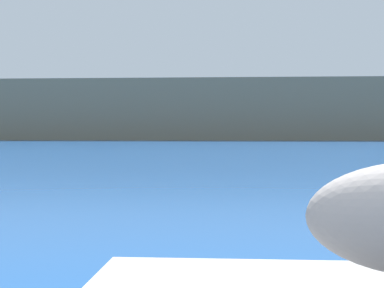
{
  "coord_description": "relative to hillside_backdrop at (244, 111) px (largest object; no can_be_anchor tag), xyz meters",
  "views": [
    {
      "loc": [
        -0.31,
        -2.11,
        1.31
      ],
      "look_at": [
        -2.35,
        24.02,
        0.69
      ],
      "focal_mm": 59.17,
      "sensor_mm": 36.0,
      "label": 1
    }
  ],
  "objects": [
    {
      "name": "hillside_backdrop",
      "position": [
        0.0,
        0.0,
        0.0
      ],
      "size": [
        140.0,
        17.55,
        7.16
      ],
      "primitive_type": "cube",
      "color": "#7F755B",
      "rests_on": "ground"
    }
  ]
}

